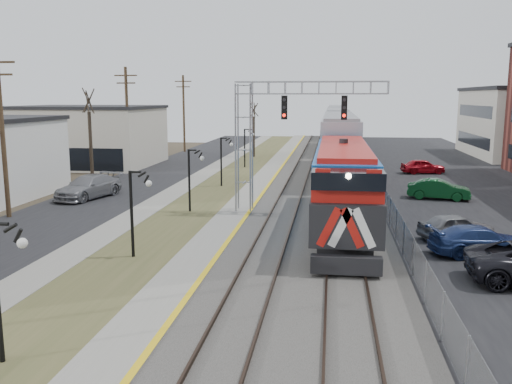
# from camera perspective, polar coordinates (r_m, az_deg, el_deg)

# --- Properties ---
(street_west) EXTENTS (7.00, 120.00, 0.04)m
(street_west) POSITION_cam_1_polar(r_m,az_deg,el_deg) (43.56, -14.17, 0.16)
(street_west) COLOR black
(street_west) RESTS_ON ground
(sidewalk) EXTENTS (2.00, 120.00, 0.08)m
(sidewalk) POSITION_cam_1_polar(r_m,az_deg,el_deg) (42.07, -8.48, 0.05)
(sidewalk) COLOR gray
(sidewalk) RESTS_ON ground
(grass_median) EXTENTS (4.00, 120.00, 0.06)m
(grass_median) POSITION_cam_1_polar(r_m,az_deg,el_deg) (41.33, -4.49, -0.06)
(grass_median) COLOR #454927
(grass_median) RESTS_ON ground
(platform) EXTENTS (2.00, 120.00, 0.24)m
(platform) POSITION_cam_1_polar(r_m,az_deg,el_deg) (40.78, -0.37, -0.04)
(platform) COLOR gray
(platform) RESTS_ON ground
(ballast_bed) EXTENTS (8.00, 120.00, 0.20)m
(ballast_bed) POSITION_cam_1_polar(r_m,az_deg,el_deg) (40.38, 6.67, -0.24)
(ballast_bed) COLOR #595651
(ballast_bed) RESTS_ON ground
(parking_lot) EXTENTS (16.00, 120.00, 0.04)m
(parking_lot) POSITION_cam_1_polar(r_m,az_deg,el_deg) (41.91, 23.30, -0.73)
(parking_lot) COLOR black
(parking_lot) RESTS_ON ground
(platform_edge) EXTENTS (0.24, 120.00, 0.01)m
(platform_edge) POSITION_cam_1_polar(r_m,az_deg,el_deg) (40.65, 0.86, 0.10)
(platform_edge) COLOR gold
(platform_edge) RESTS_ON platform
(track_near) EXTENTS (1.58, 120.00, 0.15)m
(track_near) POSITION_cam_1_polar(r_m,az_deg,el_deg) (40.44, 3.84, 0.07)
(track_near) COLOR #2D2119
(track_near) RESTS_ON ballast_bed
(track_far) EXTENTS (1.58, 120.00, 0.15)m
(track_far) POSITION_cam_1_polar(r_m,az_deg,el_deg) (40.35, 8.80, -0.05)
(track_far) COLOR #2D2119
(track_far) RESTS_ON ballast_bed
(train) EXTENTS (3.00, 85.85, 5.33)m
(train) POSITION_cam_1_polar(r_m,az_deg,el_deg) (65.35, 8.58, 6.11)
(train) COLOR #1555AB
(train) RESTS_ON ground
(signal_gantry) EXTENTS (9.00, 1.07, 8.15)m
(signal_gantry) POSITION_cam_1_polar(r_m,az_deg,el_deg) (32.97, 1.69, 7.14)
(signal_gantry) COLOR gray
(signal_gantry) RESTS_ON ground
(lampposts) EXTENTS (0.14, 62.14, 4.00)m
(lampposts) POSITION_cam_1_polar(r_m,az_deg,el_deg) (25.20, -12.72, -2.23)
(lampposts) COLOR black
(lampposts) RESTS_ON ground
(utility_poles) EXTENTS (0.28, 80.28, 10.00)m
(utility_poles) POSITION_cam_1_polar(r_m,az_deg,el_deg) (35.53, -25.13, 5.46)
(utility_poles) COLOR #4C3823
(utility_poles) RESTS_ON ground
(fence) EXTENTS (0.04, 120.00, 1.60)m
(fence) POSITION_cam_1_polar(r_m,az_deg,el_deg) (40.40, 12.65, 0.60)
(fence) COLOR gray
(fence) RESTS_ON ground
(bare_trees) EXTENTS (12.30, 42.30, 5.95)m
(bare_trees) POSITION_cam_1_polar(r_m,az_deg,el_deg) (47.24, -13.85, 4.21)
(bare_trees) COLOR #382D23
(bare_trees) RESTS_ON ground
(car_lot_d) EXTENTS (4.96, 2.83, 1.35)m
(car_lot_d) POSITION_cam_1_polar(r_m,az_deg,el_deg) (26.99, 22.53, -4.83)
(car_lot_d) COLOR navy
(car_lot_d) RESTS_ON ground
(car_lot_e) EXTENTS (4.16, 2.82, 1.31)m
(car_lot_e) POSITION_cam_1_polar(r_m,az_deg,el_deg) (29.49, 20.30, -3.51)
(car_lot_e) COLOR slate
(car_lot_e) RESTS_ON ground
(car_lot_f) EXTENTS (4.49, 2.26, 1.41)m
(car_lot_f) POSITION_cam_1_polar(r_m,az_deg,el_deg) (40.58, 18.68, 0.22)
(car_lot_f) COLOR #0C401B
(car_lot_f) RESTS_ON ground
(car_street_b) EXTENTS (3.72, 6.05, 1.64)m
(car_street_b) POSITION_cam_1_polar(r_m,az_deg,el_deg) (40.65, -17.23, 0.47)
(car_street_b) COLOR gray
(car_street_b) RESTS_ON ground
(car_lot_g) EXTENTS (4.25, 2.26, 1.38)m
(car_lot_g) POSITION_cam_1_polar(r_m,az_deg,el_deg) (53.73, 17.15, 2.56)
(car_lot_g) COLOR #AB0D19
(car_lot_g) RESTS_ON ground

